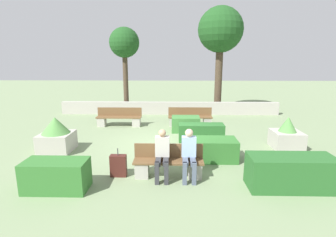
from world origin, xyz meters
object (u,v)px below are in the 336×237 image
(bench_left_side, at_px, (119,119))
(tree_leftmost, at_px, (124,45))
(person_seated_man, at_px, (162,152))
(planter_corner_left, at_px, (56,135))
(tree_center_left, at_px, (220,32))
(person_seated_woman, at_px, (189,152))
(planter_corner_right, at_px, (287,136))
(bench_right_side, at_px, (190,119))
(bench_front, at_px, (168,165))
(suitcase, at_px, (118,166))

(bench_left_side, bearing_deg, tree_leftmost, 101.64)
(person_seated_man, relative_size, planter_corner_left, 1.11)
(tree_leftmost, xyz_separation_m, tree_center_left, (5.54, 0.51, 0.76))
(person_seated_woman, relative_size, planter_corner_left, 1.12)
(planter_corner_right, bearing_deg, bench_right_side, 136.11)
(tree_leftmost, bearing_deg, planter_corner_right, -42.88)
(person_seated_man, distance_m, planter_corner_right, 5.06)
(bench_left_side, relative_size, bench_right_side, 1.02)
(tree_center_left, bearing_deg, bench_right_side, -116.70)
(bench_front, distance_m, person_seated_woman, 0.70)
(bench_front, height_order, person_seated_man, person_seated_man)
(bench_front, relative_size, bench_right_side, 0.91)
(bench_left_side, distance_m, tree_center_left, 7.88)
(bench_right_side, height_order, tree_center_left, tree_center_left)
(bench_left_side, xyz_separation_m, suitcase, (1.12, -5.48, -0.05))
(planter_corner_right, xyz_separation_m, tree_leftmost, (-6.91, 6.42, 3.48))
(bench_right_side, xyz_separation_m, planter_corner_left, (-4.84, -3.64, 0.22))
(bench_front, bearing_deg, tree_center_left, 73.26)
(bench_right_side, height_order, planter_corner_right, planter_corner_right)
(tree_leftmost, bearing_deg, bench_right_side, -41.95)
(person_seated_man, bearing_deg, tree_leftmost, 105.93)
(person_seated_man, distance_m, tree_center_left, 10.71)
(bench_front, xyz_separation_m, suitcase, (-1.36, -0.02, -0.04))
(person_seated_woman, distance_m, tree_center_left, 10.52)
(person_seated_man, bearing_deg, suitcase, 174.42)
(tree_leftmost, bearing_deg, person_seated_woman, -69.99)
(bench_left_side, height_order, planter_corner_left, planter_corner_left)
(bench_right_side, xyz_separation_m, person_seated_woman, (-0.37, -5.71, 0.40))
(bench_front, xyz_separation_m, tree_center_left, (2.81, 9.35, 4.36))
(planter_corner_left, relative_size, suitcase, 1.51)
(person_seated_man, bearing_deg, planter_corner_right, 30.57)
(planter_corner_right, distance_m, tree_leftmost, 10.05)
(person_seated_woman, distance_m, planter_corner_right, 4.46)
(bench_front, bearing_deg, planter_corner_right, 30.10)
(bench_front, bearing_deg, suitcase, -178.95)
(person_seated_woman, relative_size, tree_center_left, 0.22)
(planter_corner_right, relative_size, tree_center_left, 0.19)
(bench_front, distance_m, planter_corner_right, 4.84)
(bench_left_side, distance_m, suitcase, 5.59)
(tree_center_left, bearing_deg, person_seated_woman, -103.45)
(bench_right_side, bearing_deg, person_seated_man, -98.88)
(tree_leftmost, height_order, tree_center_left, tree_center_left)
(planter_corner_right, height_order, tree_leftmost, tree_leftmost)
(person_seated_woman, height_order, planter_corner_left, person_seated_woman)
(bench_left_side, bearing_deg, suitcase, -71.05)
(person_seated_man, xyz_separation_m, suitcase, (-1.20, 0.12, -0.44))
(bench_right_side, relative_size, planter_corner_left, 1.73)
(bench_front, height_order, bench_right_side, same)
(bench_front, bearing_deg, person_seated_woman, -14.40)
(suitcase, bearing_deg, bench_left_side, 101.50)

